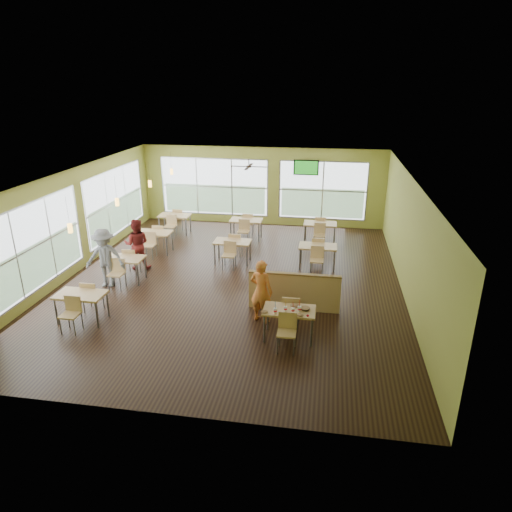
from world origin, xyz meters
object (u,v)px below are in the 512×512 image
man_plaid (261,291)px  food_basket (305,308)px  main_table (289,314)px  half_wall_divider (294,292)px

man_plaid → food_basket: (1.12, -0.66, -0.04)m
food_basket → main_table: bearing=-172.0°
main_table → man_plaid: man_plaid is taller
half_wall_divider → man_plaid: 1.10m
man_plaid → food_basket: 1.31m
main_table → food_basket: bearing=8.0°
main_table → food_basket: 0.39m
half_wall_divider → man_plaid: size_ratio=1.46×
main_table → man_plaid: (-0.76, 0.72, 0.19)m
half_wall_divider → man_plaid: man_plaid is taller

